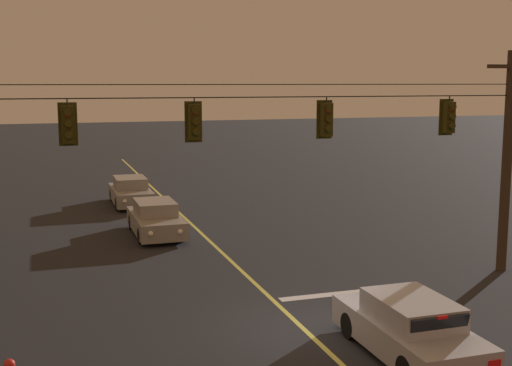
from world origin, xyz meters
TOP-DOWN VIEW (x-y plane):
  - ground_plane at (0.00, 0.00)m, footprint 180.00×180.00m
  - lane_centre_stripe at (0.00, 9.01)m, footprint 0.14×60.00m
  - stop_bar_paint at (1.90, 2.41)m, footprint 3.40×0.36m
  - signal_span_assembly at (0.00, 3.01)m, footprint 18.10×0.32m
  - traffic_light_leftmost at (-5.38, 2.99)m, footprint 0.48×0.41m
  - traffic_light_left_inner at (-2.08, 2.99)m, footprint 0.48×0.41m
  - traffic_light_centre at (1.81, 2.99)m, footprint 0.48×0.41m
  - traffic_light_right_inner at (5.91, 2.99)m, footprint 0.48×0.41m
  - car_waiting_near_lane at (1.63, -2.15)m, footprint 1.80×4.33m
  - car_oncoming_lead at (-1.81, 11.60)m, footprint 1.80×4.42m
  - car_oncoming_trailing at (-1.90, 18.72)m, footprint 1.80×4.42m

SIDE VIEW (x-z plane):
  - ground_plane at x=0.00m, z-range 0.00..0.00m
  - lane_centre_stripe at x=0.00m, z-range 0.00..0.01m
  - stop_bar_paint at x=1.90m, z-range 0.00..0.01m
  - car_oncoming_lead at x=-1.81m, z-range -0.05..1.34m
  - car_oncoming_trailing at x=-1.90m, z-range -0.05..1.34m
  - car_waiting_near_lane at x=1.63m, z-range -0.05..1.34m
  - signal_span_assembly at x=0.00m, z-range 0.15..7.26m
  - traffic_light_leftmost at x=-5.38m, z-range 4.45..5.67m
  - traffic_light_left_inner at x=-2.08m, z-range 4.45..5.67m
  - traffic_light_centre at x=1.81m, z-range 4.45..5.67m
  - traffic_light_right_inner at x=5.91m, z-range 4.45..5.67m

